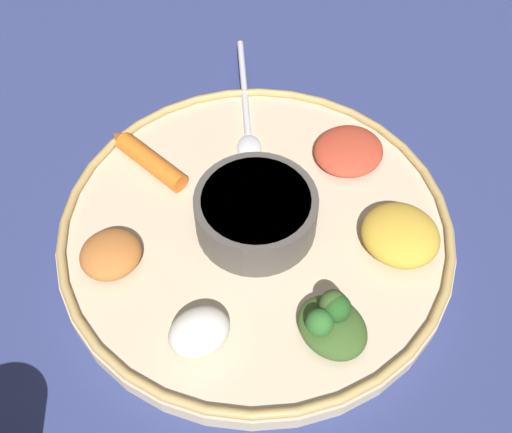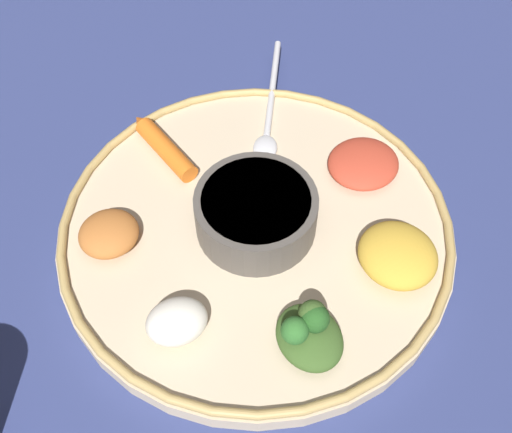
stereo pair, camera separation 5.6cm
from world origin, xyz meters
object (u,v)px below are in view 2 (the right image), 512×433
(spoon, at_px, (269,116))
(center_bowl, at_px, (256,212))
(greens_pile, at_px, (309,332))
(carrot_near_spoon, at_px, (163,146))

(spoon, bearing_deg, center_bowl, 61.45)
(center_bowl, distance_m, greens_pile, 0.12)
(greens_pile, bearing_deg, center_bowl, -92.93)
(spoon, xyz_separation_m, carrot_near_spoon, (0.12, 0.00, 0.01))
(carrot_near_spoon, bearing_deg, center_bowl, 112.48)
(center_bowl, bearing_deg, greens_pile, 87.07)
(center_bowl, xyz_separation_m, greens_pile, (0.01, 0.12, -0.01))
(carrot_near_spoon, bearing_deg, spoon, -179.24)
(center_bowl, height_order, greens_pile, same)
(center_bowl, xyz_separation_m, spoon, (-0.07, -0.12, -0.02))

